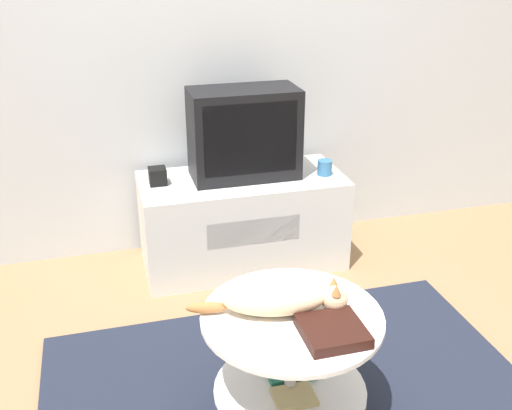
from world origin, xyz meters
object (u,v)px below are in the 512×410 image
object	(u,v)px
speaker	(158,176)
tv	(244,134)
dvd_box	(333,331)
cat	(279,298)

from	to	relation	value
speaker	tv	bearing A→B (deg)	-0.70
tv	dvd_box	xyz separation A→B (m)	(-0.06, -1.45, -0.24)
speaker	dvd_box	distance (m)	1.51
speaker	cat	size ratio (longest dim) A/B	0.16
tv	dvd_box	size ratio (longest dim) A/B	2.78
dvd_box	speaker	bearing A→B (deg)	105.63
dvd_box	cat	size ratio (longest dim) A/B	0.36
cat	tv	bearing A→B (deg)	93.82
tv	cat	world-z (taller)	tv
dvd_box	cat	world-z (taller)	cat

